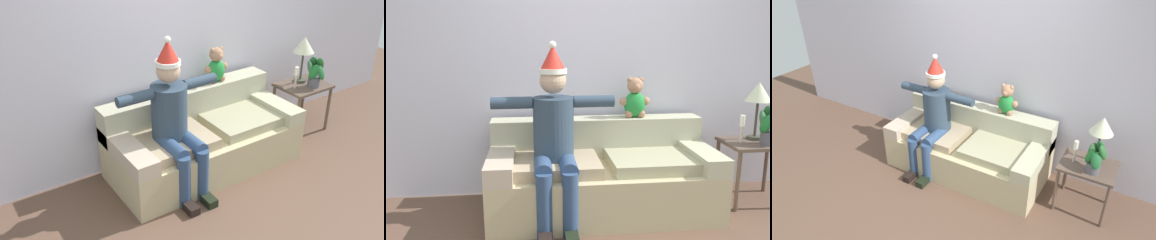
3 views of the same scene
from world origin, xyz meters
TOP-DOWN VIEW (x-y plane):
  - ground_plane at (0.00, 0.00)m, footprint 10.00×10.00m
  - back_wall at (0.00, 1.55)m, footprint 7.00×0.10m
  - couch at (0.00, 1.03)m, footprint 1.96×0.87m
  - person_seated at (-0.43, 0.87)m, footprint 1.02×0.77m
  - teddy_bear at (0.36, 1.30)m, footprint 0.29×0.17m
  - side_table at (1.45, 1.04)m, footprint 0.58×0.46m
  - table_lamp at (1.49, 1.13)m, footprint 0.24×0.24m
  - potted_plant at (1.50, 0.94)m, footprint 0.24×0.27m
  - candle_tall at (1.29, 1.02)m, footprint 0.04×0.04m

SIDE VIEW (x-z plane):
  - ground_plane at x=0.00m, z-range 0.00..0.00m
  - couch at x=0.00m, z-range -0.08..0.71m
  - side_table at x=1.45m, z-range 0.20..0.78m
  - candle_tall at x=1.29m, z-range 0.62..0.88m
  - person_seated at x=-0.43m, z-range 0.01..1.51m
  - potted_plant at x=1.50m, z-range 0.57..0.94m
  - teddy_bear at x=0.36m, z-range 0.77..1.15m
  - table_lamp at x=1.49m, z-range 0.74..1.28m
  - back_wall at x=0.00m, z-range 0.00..2.70m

